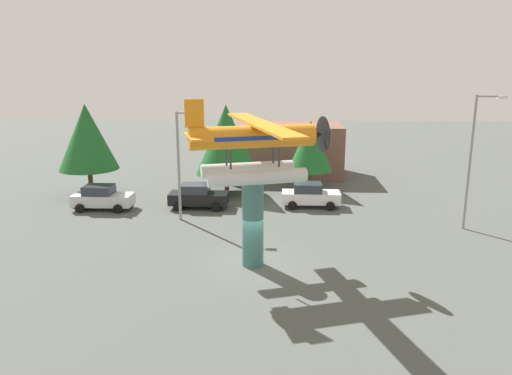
{
  "coord_description": "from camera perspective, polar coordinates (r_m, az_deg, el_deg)",
  "views": [
    {
      "loc": [
        1.48,
        -23.66,
        9.98
      ],
      "look_at": [
        0.0,
        3.0,
        3.37
      ],
      "focal_mm": 34.54,
      "sensor_mm": 36.0,
      "label": 1
    }
  ],
  "objects": [
    {
      "name": "car_far_white",
      "position": [
        35.93,
        6.28,
        -0.86
      ],
      "size": [
        4.2,
        2.02,
        1.76
      ],
      "color": "white",
      "rests_on": "ground"
    },
    {
      "name": "display_pedestal",
      "position": [
        24.94,
        -0.38,
        -4.17
      ],
      "size": [
        1.1,
        1.1,
        4.5
      ],
      "primitive_type": "cylinder",
      "color": "#386B66",
      "rests_on": "ground"
    },
    {
      "name": "car_mid_black",
      "position": [
        35.67,
        -6.75,
        -0.99
      ],
      "size": [
        4.2,
        2.02,
        1.76
      ],
      "color": "black",
      "rests_on": "ground"
    },
    {
      "name": "car_near_silver",
      "position": [
        36.72,
        -17.4,
        -1.11
      ],
      "size": [
        4.2,
        2.02,
        1.76
      ],
      "color": "silver",
      "rests_on": "ground"
    },
    {
      "name": "ground_plane",
      "position": [
        25.73,
        -0.38,
        -8.93
      ],
      "size": [
        140.0,
        140.0,
        0.0
      ],
      "primitive_type": "plane",
      "color": "#4C514C"
    },
    {
      "name": "streetlight_secondary",
      "position": [
        32.77,
        23.91,
        3.63
      ],
      "size": [
        1.84,
        0.28,
        8.34
      ],
      "color": "gray",
      "rests_on": "ground"
    },
    {
      "name": "tree_east",
      "position": [
        38.76,
        -3.47,
        5.58
      ],
      "size": [
        4.87,
        4.87,
        7.11
      ],
      "color": "brown",
      "rests_on": "ground"
    },
    {
      "name": "tree_center_back",
      "position": [
        39.79,
        6.29,
        4.8
      ],
      "size": [
        3.62,
        3.62,
        5.78
      ],
      "color": "brown",
      "rests_on": "ground"
    },
    {
      "name": "tree_west",
      "position": [
        39.66,
        -18.98,
        5.56
      ],
      "size": [
        4.5,
        4.5,
        7.26
      ],
      "color": "brown",
      "rests_on": "ground"
    },
    {
      "name": "streetlight_primary",
      "position": [
        32.32,
        -8.62,
        3.46
      ],
      "size": [
        1.84,
        0.28,
        7.19
      ],
      "color": "gray",
      "rests_on": "ground"
    },
    {
      "name": "storefront_building",
      "position": [
        46.3,
        2.74,
        4.42
      ],
      "size": [
        11.45,
        6.27,
        4.74
      ],
      "primitive_type": "cube",
      "color": "brown",
      "rests_on": "ground"
    },
    {
      "name": "floatplane_monument",
      "position": [
        24.05,
        -0.1,
        4.78
      ],
      "size": [
        7.2,
        10.23,
        4.0
      ],
      "rotation": [
        0.0,
        0.0,
        0.31
      ],
      "color": "silver",
      "rests_on": "display_pedestal"
    }
  ]
}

